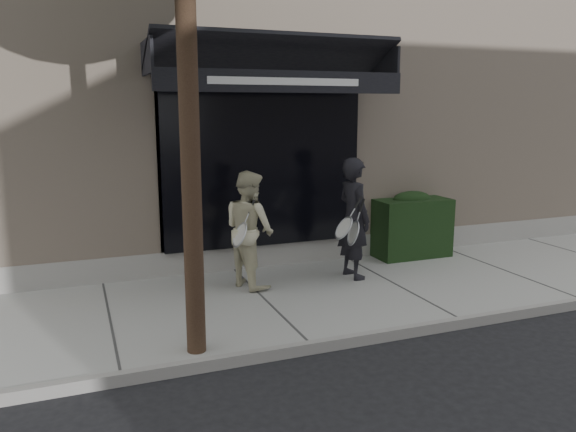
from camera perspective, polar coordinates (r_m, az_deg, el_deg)
name	(u,v)px	position (r m, az deg, el deg)	size (l,w,h in m)	color
ground	(393,290)	(8.51, 10.57, -7.44)	(80.00, 80.00, 0.00)	black
sidewalk	(393,286)	(8.50, 10.59, -7.05)	(20.00, 3.00, 0.12)	#9E9E98
curb	(460,323)	(7.30, 17.05, -10.32)	(20.00, 0.10, 0.14)	gray
building_facade	(277,104)	(12.57, -1.12, 11.29)	(14.30, 8.04, 5.64)	beige
hedge	(411,225)	(9.94, 12.35, -0.92)	(1.30, 0.70, 1.14)	black
pedestrian_front	(354,218)	(8.45, 6.70, -0.24)	(0.71, 0.88, 1.82)	black
pedestrian_back	(249,229)	(8.01, -3.95, -1.33)	(0.86, 0.98, 1.68)	beige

